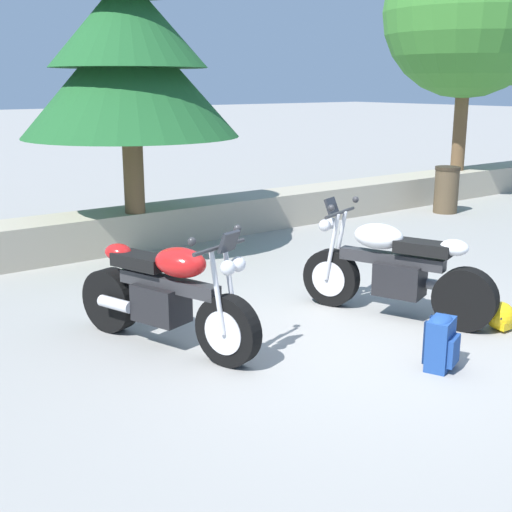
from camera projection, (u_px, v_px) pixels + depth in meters
ground_plane at (363, 344)px, 6.29m from camera, size 120.00×120.00×0.00m
stone_wall at (128, 229)px, 9.94m from camera, size 36.00×0.80×0.55m
motorcycle_red_near_left at (167, 297)px, 6.09m from camera, size 0.92×2.01×1.18m
motorcycle_white_centre at (393, 271)px, 6.92m from camera, size 1.00×1.98×1.18m
rider_backpack at (441, 342)px, 5.68m from camera, size 0.35×0.33×0.47m
rider_helmet at (501, 316)px, 6.62m from camera, size 0.28×0.28×0.28m
pine_tree_mid_left at (128, 55)px, 9.15m from camera, size 2.99×2.99×3.67m
leafy_tree_mid_right at (478, 16)px, 13.66m from camera, size 3.59×3.42×4.90m
trash_bin at (446, 190)px, 12.54m from camera, size 0.46×0.46×0.86m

